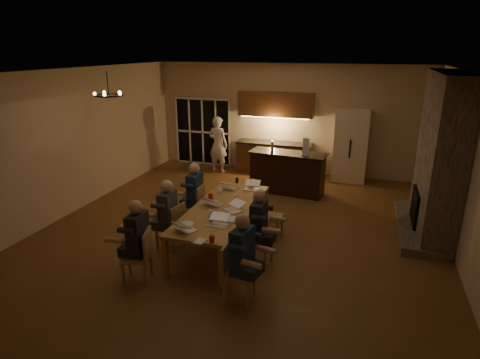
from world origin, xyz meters
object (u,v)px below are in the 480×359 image
Objects in this scene: laptop_a at (187,224)px; can_silver at (210,218)px; dining_table at (222,226)px; chair_left_near at (136,256)px; mug_front at (211,213)px; person_right_mid at (259,227)px; laptop_d at (233,205)px; mug_mid at (236,197)px; person_left_mid at (168,216)px; chandelier at (109,95)px; chair_left_mid at (170,226)px; can_cola at (237,180)px; laptop_c at (214,199)px; redcup_far at (253,182)px; chair_right_far at (271,216)px; chair_left_far at (192,205)px; laptop_e at (230,183)px; mug_back at (220,191)px; laptop_b at (217,219)px; refrigerator at (351,146)px; person_left_near at (138,241)px; standing_person at (218,145)px; redcup_near at (212,239)px; plate_far at (258,196)px; plate_near at (232,220)px; bar_bottle at (272,146)px; plate_left at (187,224)px; person_left_far at (195,195)px; laptop_f at (252,185)px; bar_blender at (306,147)px; person_right_near at (242,258)px; chair_right_mid at (259,240)px; chair_right_near at (240,272)px; bar_island at (287,173)px; redcup_mid at (211,196)px.

can_silver is (0.24, 0.45, -0.05)m from laptop_a.
dining_table is 3.24× the size of chair_left_near.
person_right_mid is at bearing -6.28° from mug_front.
laptop_d is 0.62m from mug_mid.
person_left_mid is 2.58m from chandelier.
laptop_a is at bearing -101.64° from mug_mid.
chair_left_mid is 7.42× the size of can_cola.
laptop_c reaches higher than chair_left_mid.
chair_right_far is at bearing -54.18° from redcup_far.
chair_left_far is at bearing 56.86° from person_right_mid.
laptop_e reaches higher than mug_back.
laptop_b is at bearing 75.34° from person_left_mid.
laptop_d reaches higher than mug_front.
chair_left_near is (-2.93, -6.42, -0.55)m from refrigerator.
person_left_near is 0.81× the size of standing_person.
redcup_near is at bearing 85.92° from chair_left_near.
person_right_mid is 0.72m from laptop_b.
person_right_mid is 5.55× the size of plate_far.
mug_front is at bearing 169.51° from plate_near.
standing_person is (-2.62, 4.93, 0.16)m from person_right_mid.
chair_left_near reaches higher than redcup_near.
plate_left is at bearing -96.46° from bar_bottle.
person_left_far is 11.50× the size of redcup_far.
can_cola is at bearing 27.43° from person_right_mid.
laptop_f is (-0.60, 1.63, 0.17)m from person_right_mid.
can_silver is 3.91m from bar_blender.
laptop_b is (-0.70, 0.81, 0.17)m from person_right_near.
chair_right_mid is 1.79m from laptop_f.
refrigerator reaches higher than person_right_near.
chair_right_far is 2.01m from laptop_a.
redcup_near is (1.17, -2.00, 0.12)m from person_left_far.
laptop_e is 1.33× the size of bar_bottle.
person_right_mid is 5.75× the size of bar_bottle.
chair_right_far is (-1.25, -4.19, -0.55)m from refrigerator.
laptop_b is 3.20× the size of mug_front.
chair_right_far reaches higher than mug_back.
person_left_near is at bearing 88.63° from chair_right_near.
mug_front is 1.00× the size of mug_mid.
laptop_c is at bearing 104.64° from mug_front.
mug_back is (1.45, -3.69, -0.05)m from standing_person.
chair_right_mid is 2.78× the size of laptop_b.
chair_left_mid is 8.90× the size of mug_front.
can_cola is 2.12m from bar_blender.
mug_front is (0.76, -1.02, 0.11)m from person_left_far.
chair_left_mid is 1.72m from laptop_e.
can_silver is (0.33, -1.37, 0.01)m from mug_back.
bar_island reaches higher than dining_table.
bar_bottle is at bearing 79.23° from can_cola.
mug_front reaches higher than plate_far.
redcup_near is at bearing -67.49° from redcup_mid.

